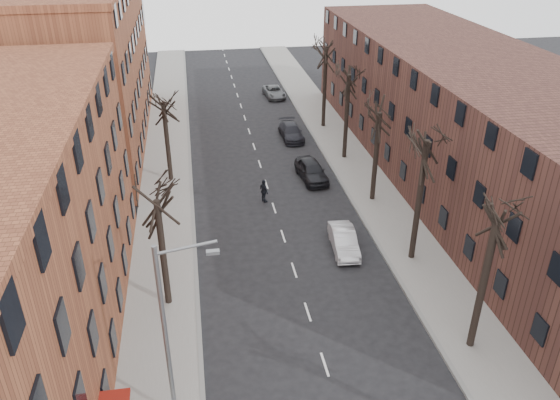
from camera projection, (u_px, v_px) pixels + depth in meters
name	position (u px, v px, depth m)	size (l,w,h in m)	color
sidewalk_left	(166.00, 175.00, 45.53)	(4.00, 90.00, 0.15)	gray
sidewalk_right	(351.00, 162.00, 47.86)	(4.00, 90.00, 0.15)	gray
building_left_far	(70.00, 69.00, 48.90)	(12.00, 28.00, 14.00)	brown
building_right	(473.00, 123.00, 42.35)	(12.00, 50.00, 10.00)	#4B2B23
tree_right_b	(469.00, 346.00, 27.87)	(5.20, 5.20, 10.80)	black
tree_right_c	(411.00, 259.00, 34.82)	(5.20, 5.20, 11.60)	black
tree_right_d	(372.00, 200.00, 41.76)	(5.20, 5.20, 10.00)	black
tree_right_e	(344.00, 158.00, 48.71)	(5.20, 5.20, 10.80)	black
tree_right_f	(323.00, 127.00, 55.65)	(5.20, 5.20, 11.60)	black
tree_left_a	(169.00, 304.00, 30.87)	(5.20, 5.20, 9.50)	black
tree_left_b	(171.00, 180.00, 44.76)	(5.20, 5.20, 9.50)	black
streetlight	(169.00, 330.00, 21.63)	(2.45, 0.22, 9.03)	slate
silver_sedan	(344.00, 241.00, 35.40)	(1.48, 4.24, 1.40)	silver
parked_car_near	(312.00, 170.00, 44.60)	(1.89, 4.69, 1.60)	black
parked_car_mid	(291.00, 132.00, 52.54)	(1.93, 4.74, 1.38)	black
parked_car_far	(274.00, 92.00, 64.05)	(2.06, 4.47, 1.24)	slate
pedestrian_crossing	(264.00, 191.00, 41.07)	(1.08, 0.45, 1.85)	black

